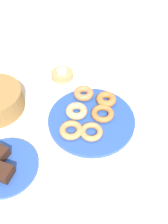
# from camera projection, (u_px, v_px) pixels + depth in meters

# --- Properties ---
(ground_plane) EXTENTS (2.40, 2.40, 0.00)m
(ground_plane) POSITION_uv_depth(u_px,v_px,m) (91.00, 121.00, 0.95)
(ground_plane) COLOR beige
(donut_plate) EXTENTS (0.34, 0.34, 0.02)m
(donut_plate) POSITION_uv_depth(u_px,v_px,m) (91.00, 120.00, 0.95)
(donut_plate) COLOR #284C9E
(donut_plate) RESTS_ON ground_plane
(donut_0) EXTENTS (0.11, 0.11, 0.03)m
(donut_0) POSITION_uv_depth(u_px,v_px,m) (84.00, 93.00, 1.01)
(donut_0) COLOR #B27547
(donut_0) RESTS_ON donut_plate
(donut_1) EXTENTS (0.12, 0.12, 0.02)m
(donut_1) POSITION_uv_depth(u_px,v_px,m) (91.00, 132.00, 0.88)
(donut_1) COLOR #C6844C
(donut_1) RESTS_ON donut_plate
(donut_2) EXTENTS (0.12, 0.12, 0.02)m
(donut_2) POSITION_uv_depth(u_px,v_px,m) (103.00, 113.00, 0.94)
(donut_2) COLOR #AD6B33
(donut_2) RESTS_ON donut_plate
(donut_3) EXTENTS (0.12, 0.12, 0.03)m
(donut_3) POSITION_uv_depth(u_px,v_px,m) (76.00, 111.00, 0.95)
(donut_3) COLOR tan
(donut_3) RESTS_ON donut_plate
(donut_4) EXTENTS (0.12, 0.12, 0.02)m
(donut_4) POSITION_uv_depth(u_px,v_px,m) (71.00, 130.00, 0.89)
(donut_4) COLOR #C6844C
(donut_4) RESTS_ON donut_plate
(donut_5) EXTENTS (0.10, 0.10, 0.03)m
(donut_5) POSITION_uv_depth(u_px,v_px,m) (106.00, 99.00, 0.99)
(donut_5) COLOR #AD6B33
(donut_5) RESTS_ON donut_plate
(cake_plate) EXTENTS (0.23, 0.23, 0.01)m
(cake_plate) POSITION_uv_depth(u_px,v_px,m) (5.00, 166.00, 0.81)
(cake_plate) COLOR #284C9E
(cake_plate) RESTS_ON ground_plane
(brownie_near) EXTENTS (0.06, 0.06, 0.04)m
(brownie_near) POSITION_uv_depth(u_px,v_px,m) (4.00, 173.00, 0.77)
(brownie_near) COLOR #381E14
(brownie_near) RESTS_ON cake_plate
(candle_holder) EXTENTS (0.10, 0.10, 0.03)m
(candle_holder) POSITION_uv_depth(u_px,v_px,m) (62.00, 75.00, 1.12)
(candle_holder) COLOR tan
(candle_holder) RESTS_ON ground_plane
(tealight) EXTENTS (0.05, 0.05, 0.01)m
(tealight) POSITION_uv_depth(u_px,v_px,m) (62.00, 71.00, 1.11)
(tealight) COLOR silver
(tealight) RESTS_ON candle_holder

